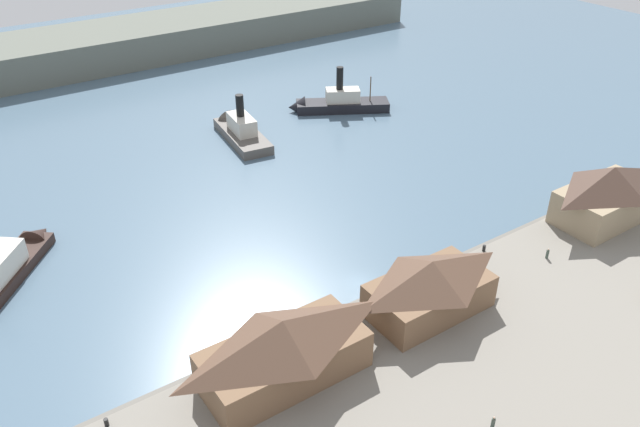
{
  "coord_description": "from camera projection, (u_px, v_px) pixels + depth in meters",
  "views": [
    {
      "loc": [
        -40.98,
        -50.95,
        50.6
      ],
      "look_at": [
        3.7,
        14.9,
        2.0
      ],
      "focal_mm": 35.32,
      "sensor_mm": 36.0,
      "label": 1
    }
  ],
  "objects": [
    {
      "name": "ground_plane",
      "position": [
        361.0,
        284.0,
        81.99
      ],
      "size": [
        320.0,
        320.0,
        0.0
      ],
      "primitive_type": "plane",
      "color": "slate"
    },
    {
      "name": "quay_promenade",
      "position": [
        488.0,
        386.0,
        66.14
      ],
      "size": [
        110.0,
        36.0,
        1.2
      ],
      "primitive_type": "cube",
      "color": "gray",
      "rests_on": "ground"
    },
    {
      "name": "seawall_edge",
      "position": [
        378.0,
        296.0,
        79.19
      ],
      "size": [
        110.0,
        0.8,
        1.0
      ],
      "primitive_type": "cube",
      "color": "#666159",
      "rests_on": "ground"
    },
    {
      "name": "ferry_shed_central_terminal",
      "position": [
        284.0,
        349.0,
        64.58
      ],
      "size": [
        17.68,
        8.32,
        7.62
      ],
      "color": "brown",
      "rests_on": "quay_promenade"
    },
    {
      "name": "ferry_shed_east_terminal",
      "position": [
        430.0,
        286.0,
        73.94
      ],
      "size": [
        14.91,
        8.37,
        7.1
      ],
      "color": "brown",
      "rests_on": "quay_promenade"
    },
    {
      "name": "ferry_shed_customs_shed",
      "position": [
        608.0,
        193.0,
        91.33
      ],
      "size": [
        15.6,
        8.72,
        8.55
      ],
      "color": "#998466",
      "rests_on": "quay_promenade"
    },
    {
      "name": "pedestrian_near_cart",
      "position": [
        547.0,
        254.0,
        84.57
      ],
      "size": [
        0.38,
        0.38,
        1.52
      ],
      "color": "#3D4C42",
      "rests_on": "quay_promenade"
    },
    {
      "name": "pedestrian_walking_west",
      "position": [
        493.0,
        423.0,
        60.45
      ],
      "size": [
        0.38,
        0.38,
        1.52
      ],
      "color": "#3D4C42",
      "rests_on": "quay_promenade"
    },
    {
      "name": "mooring_post_west",
      "position": [
        106.0,
        422.0,
        60.81
      ],
      "size": [
        0.44,
        0.44,
        0.9
      ],
      "primitive_type": "cylinder",
      "color": "black",
      "rests_on": "quay_promenade"
    },
    {
      "name": "mooring_post_center_west",
      "position": [
        484.0,
        248.0,
        86.13
      ],
      "size": [
        0.44,
        0.44,
        0.9
      ],
      "primitive_type": "cylinder",
      "color": "black",
      "rests_on": "quay_promenade"
    },
    {
      "name": "ferry_approaching_west",
      "position": [
        239.0,
        129.0,
        120.77
      ],
      "size": [
        8.04,
        19.22,
        10.72
      ],
      "color": "#514C47",
      "rests_on": "ground"
    },
    {
      "name": "ferry_approaching_east",
      "position": [
        6.0,
        268.0,
        82.24
      ],
      "size": [
        18.91,
        21.65,
        10.16
      ],
      "color": "black",
      "rests_on": "ground"
    },
    {
      "name": "ferry_outer_harbor",
      "position": [
        333.0,
        103.0,
        131.87
      ],
      "size": [
        20.64,
        14.46,
        10.64
      ],
      "color": "black",
      "rests_on": "ground"
    },
    {
      "name": "far_headland",
      "position": [
        95.0,
        48.0,
        157.6
      ],
      "size": [
        180.0,
        24.0,
        8.0
      ],
      "primitive_type": "cube",
      "color": "#60665B",
      "rests_on": "ground"
    }
  ]
}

